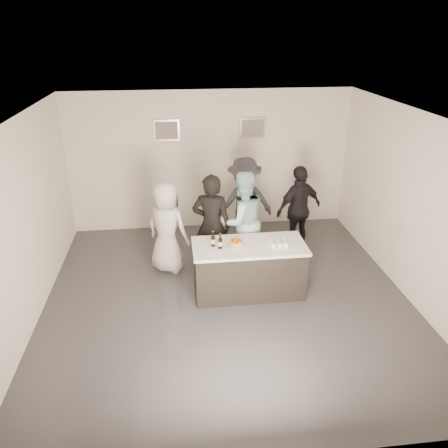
# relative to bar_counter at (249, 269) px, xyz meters

# --- Properties ---
(floor) EXTENTS (6.00, 6.00, 0.00)m
(floor) POSITION_rel_bar_counter_xyz_m (-0.38, -0.18, -0.45)
(floor) COLOR #3D3D42
(floor) RESTS_ON ground
(ceiling) EXTENTS (6.00, 6.00, 0.00)m
(ceiling) POSITION_rel_bar_counter_xyz_m (-0.38, -0.18, 2.55)
(ceiling) COLOR white
(wall_back) EXTENTS (6.00, 0.04, 3.00)m
(wall_back) POSITION_rel_bar_counter_xyz_m (-0.38, 2.82, 1.05)
(wall_back) COLOR white
(wall_back) RESTS_ON ground
(wall_front) EXTENTS (6.00, 0.04, 3.00)m
(wall_front) POSITION_rel_bar_counter_xyz_m (-0.38, -3.18, 1.05)
(wall_front) COLOR white
(wall_front) RESTS_ON ground
(wall_left) EXTENTS (0.04, 6.00, 3.00)m
(wall_left) POSITION_rel_bar_counter_xyz_m (-3.38, -0.18, 1.05)
(wall_left) COLOR white
(wall_left) RESTS_ON ground
(wall_right) EXTENTS (0.04, 6.00, 3.00)m
(wall_right) POSITION_rel_bar_counter_xyz_m (2.62, -0.18, 1.05)
(wall_right) COLOR white
(wall_right) RESTS_ON ground
(picture_left) EXTENTS (0.54, 0.04, 0.44)m
(picture_left) POSITION_rel_bar_counter_xyz_m (-1.28, 2.79, 1.75)
(picture_left) COLOR #B2B2B7
(picture_left) RESTS_ON wall_back
(picture_right) EXTENTS (0.54, 0.04, 0.44)m
(picture_right) POSITION_rel_bar_counter_xyz_m (0.52, 2.79, 1.75)
(picture_right) COLOR #B2B2B7
(picture_right) RESTS_ON wall_back
(bar_counter) EXTENTS (1.86, 0.86, 0.90)m
(bar_counter) POSITION_rel_bar_counter_xyz_m (0.00, 0.00, 0.00)
(bar_counter) COLOR white
(bar_counter) RESTS_ON ground
(cake) EXTENTS (0.22, 0.22, 0.08)m
(cake) POSITION_rel_bar_counter_xyz_m (-0.22, -0.02, 0.49)
(cake) COLOR #F0A719
(cake) RESTS_ON bar_counter
(beer_bottle_a) EXTENTS (0.07, 0.07, 0.26)m
(beer_bottle_a) POSITION_rel_bar_counter_xyz_m (-0.59, 0.03, 0.58)
(beer_bottle_a) COLOR black
(beer_bottle_a) RESTS_ON bar_counter
(beer_bottle_b) EXTENTS (0.07, 0.07, 0.26)m
(beer_bottle_b) POSITION_rel_bar_counter_xyz_m (-0.48, -0.06, 0.58)
(beer_bottle_b) COLOR black
(beer_bottle_b) RESTS_ON bar_counter
(tumbler_cluster) EXTENTS (0.30, 0.30, 0.08)m
(tumbler_cluster) POSITION_rel_bar_counter_xyz_m (0.48, -0.04, 0.49)
(tumbler_cluster) COLOR #C08A12
(tumbler_cluster) RESTS_ON bar_counter
(candles) EXTENTS (0.24, 0.08, 0.01)m
(candles) POSITION_rel_bar_counter_xyz_m (-0.37, -0.35, 0.45)
(candles) COLOR pink
(candles) RESTS_ON bar_counter
(person_main_black) EXTENTS (0.79, 0.62, 1.90)m
(person_main_black) POSITION_rel_bar_counter_xyz_m (-0.55, 0.72, 0.50)
(person_main_black) COLOR black
(person_main_black) RESTS_ON ground
(person_main_blue) EXTENTS (1.08, 0.94, 1.88)m
(person_main_blue) POSITION_rel_bar_counter_xyz_m (0.01, 0.85, 0.49)
(person_main_blue) COLOR #A8D6DC
(person_main_blue) RESTS_ON ground
(person_guest_left) EXTENTS (0.99, 0.91, 1.70)m
(person_guest_left) POSITION_rel_bar_counter_xyz_m (-1.34, 0.94, 0.40)
(person_guest_left) COLOR silver
(person_guest_left) RESTS_ON ground
(person_guest_right) EXTENTS (1.12, 0.79, 1.76)m
(person_guest_right) POSITION_rel_bar_counter_xyz_m (1.24, 1.44, 0.43)
(person_guest_right) COLOR black
(person_guest_right) RESTS_ON ground
(person_guest_back) EXTENTS (1.29, 0.85, 1.86)m
(person_guest_back) POSITION_rel_bar_counter_xyz_m (0.20, 1.77, 0.48)
(person_guest_back) COLOR #302D36
(person_guest_back) RESTS_ON ground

